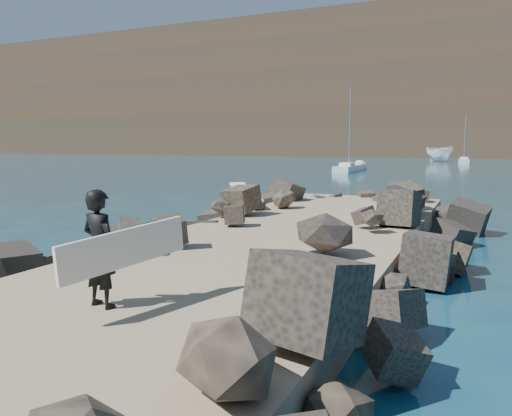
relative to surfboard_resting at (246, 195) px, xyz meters
The scene contains 10 objects.
ground 6.33m from the surfboard_resting, 58.25° to the right, with size 800.00×800.00×0.00m, color #0F384C.
jetty 8.05m from the surfboard_resting, 65.80° to the right, with size 6.00×26.00×0.60m, color #8C7759.
riprap_left 6.84m from the surfboard_resting, 86.76° to the right, with size 2.60×22.00×1.00m, color black.
riprap_right 9.21m from the surfboard_resting, 47.75° to the right, with size 2.60×22.00×1.00m, color black.
headland 155.98m from the surfboard_resting, 85.09° to the left, with size 360.00×140.00×32.00m, color #2D4919.
surfboard_resting is the anchor object (origin of this frame).
boat_imported 66.66m from the surfboard_resting, 88.70° to the left, with size 2.36×6.27×2.42m, color white.
surfer_with_board 11.31m from the surfboard_resting, 74.56° to the right, with size 1.07×2.06×1.70m.
sailboat_b 60.79m from the surfboard_resting, 85.06° to the left, with size 1.69×5.82×7.06m.
sailboat_a 34.29m from the surfboard_resting, 97.84° to the left, with size 1.65×7.21×8.67m.
Camera 1 is at (4.54, -10.97, 2.93)m, focal length 35.00 mm.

